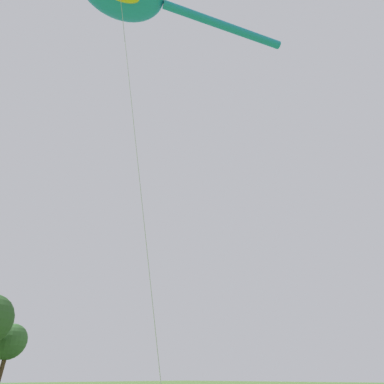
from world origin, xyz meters
name	(u,v)px	position (x,y,z in m)	size (l,w,h in m)	color
tree_pine_center	(9,342)	(9.82, 50.13, 6.16)	(4.61, 4.61, 8.52)	#513823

